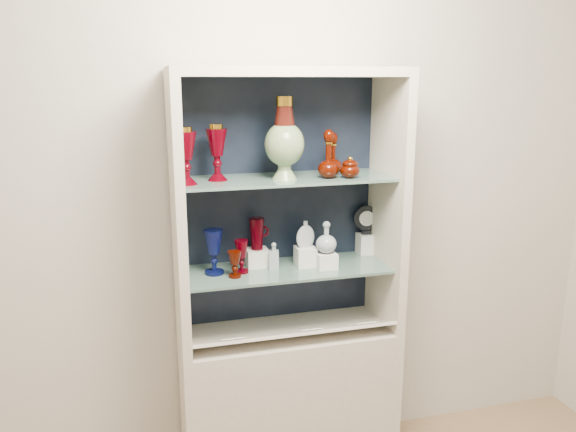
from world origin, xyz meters
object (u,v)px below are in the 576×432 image
object	(u,v)px
ruby_decanter_a	(329,151)
ruby_pitcher	(257,234)
pedestal_lamp_right	(217,152)
flat_flask	(305,234)
lidded_bowl	(350,167)
ruby_decanter_b	(333,153)
ruby_goblet_small	(235,264)
cameo_medallion	(366,219)
ruby_goblet_tall	(242,256)
clear_round_decanter	(326,238)
cobalt_goblet	(214,252)
enamel_urn	(284,138)
clear_square_bottle	(274,256)
pedestal_lamp_left	(186,156)

from	to	relation	value
ruby_decanter_a	ruby_pitcher	xyz separation A→B (m)	(-0.29, 0.13, -0.39)
pedestal_lamp_right	flat_flask	size ratio (longest dim) A/B	1.88
lidded_bowl	ruby_pitcher	xyz separation A→B (m)	(-0.39, 0.15, -0.32)
pedestal_lamp_right	lidded_bowl	size ratio (longest dim) A/B	2.45
ruby_decanter_b	ruby_goblet_small	xyz separation A→B (m)	(-0.47, -0.08, -0.46)
cameo_medallion	ruby_goblet_tall	bearing A→B (deg)	-160.43
pedestal_lamp_right	flat_flask	distance (m)	0.55
ruby_pitcher	ruby_goblet_small	bearing A→B (deg)	-144.72
ruby_goblet_small	flat_flask	world-z (taller)	flat_flask
flat_flask	ruby_goblet_tall	bearing A→B (deg)	172.72
ruby_goblet_tall	ruby_pitcher	world-z (taller)	ruby_pitcher
cameo_medallion	lidded_bowl	bearing A→B (deg)	-121.75
lidded_bowl	cameo_medallion	distance (m)	0.40
pedestal_lamp_right	clear_round_decanter	world-z (taller)	pedestal_lamp_right
ruby_goblet_tall	ruby_pitcher	bearing A→B (deg)	40.26
pedestal_lamp_right	ruby_goblet_small	distance (m)	0.49
ruby_decanter_b	cobalt_goblet	size ratio (longest dim) A/B	1.00
ruby_goblet_small	enamel_urn	bearing A→B (deg)	4.38
ruby_decanter_b	lidded_bowl	size ratio (longest dim) A/B	2.06
clear_square_bottle	pedestal_lamp_left	bearing A→B (deg)	-170.87
cobalt_goblet	flat_flask	bearing A→B (deg)	0.08
pedestal_lamp_left	ruby_decanter_b	xyz separation A→B (m)	(0.66, 0.08, -0.02)
ruby_goblet_tall	ruby_pitcher	distance (m)	0.14
lidded_bowl	clear_square_bottle	bearing A→B (deg)	164.35
enamel_urn	ruby_goblet_small	distance (m)	0.58
clear_square_bottle	cameo_medallion	world-z (taller)	cameo_medallion
cobalt_goblet	cameo_medallion	bearing A→B (deg)	7.71
clear_square_bottle	cameo_medallion	xyz separation A→B (m)	(0.49, 0.11, 0.11)
pedestal_lamp_left	enamel_urn	world-z (taller)	enamel_urn
lidded_bowl	cameo_medallion	bearing A→B (deg)	49.12
pedestal_lamp_right	lidded_bowl	distance (m)	0.58
ruby_decanter_b	flat_flask	bearing A→B (deg)	-175.50
clear_round_decanter	cobalt_goblet	bearing A→B (deg)	174.32
enamel_urn	lidded_bowl	size ratio (longest dim) A/B	3.61
flat_flask	lidded_bowl	bearing A→B (deg)	-39.60
enamel_urn	cameo_medallion	xyz separation A→B (m)	(0.45, 0.15, -0.42)
ruby_decanter_b	clear_square_bottle	size ratio (longest dim) A/B	1.61
cameo_medallion	enamel_urn	bearing A→B (deg)	-152.27
pedestal_lamp_left	enamel_urn	bearing A→B (deg)	2.27
enamel_urn	cameo_medallion	bearing A→B (deg)	18.59
ruby_pitcher	clear_square_bottle	distance (m)	0.13
pedestal_lamp_left	pedestal_lamp_right	bearing A→B (deg)	25.57
ruby_decanter_a	cameo_medallion	bearing A→B (deg)	33.89
clear_round_decanter	clear_square_bottle	bearing A→B (deg)	169.11
cobalt_goblet	ruby_goblet_small	bearing A→B (deg)	-39.92
clear_square_bottle	flat_flask	bearing A→B (deg)	2.21
cobalt_goblet	flat_flask	xyz separation A→B (m)	(0.42, 0.00, 0.05)
enamel_urn	lidded_bowl	distance (m)	0.31
enamel_urn	ruby_goblet_tall	xyz separation A→B (m)	(-0.19, 0.03, -0.52)
ruby_decanter_b	ruby_pitcher	size ratio (longest dim) A/B	1.36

